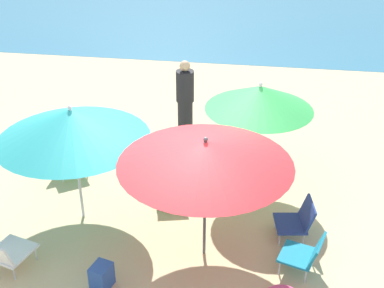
{
  "coord_description": "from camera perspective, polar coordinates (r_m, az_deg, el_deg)",
  "views": [
    {
      "loc": [
        1.07,
        -5.9,
        4.66
      ],
      "look_at": [
        -0.04,
        1.22,
        0.7
      ],
      "focal_mm": 47.54,
      "sensor_mm": 36.0,
      "label": 1
    }
  ],
  "objects": [
    {
      "name": "umbrella_green",
      "position": [
        7.8,
        7.6,
        5.18
      ],
      "size": [
        1.67,
        1.67,
        1.82
      ],
      "color": "silver",
      "rests_on": "ground_plane"
    },
    {
      "name": "beach_chair_d",
      "position": [
        7.07,
        -20.3,
        -11.31
      ],
      "size": [
        0.65,
        0.72,
        0.61
      ],
      "rotation": [
        0.0,
        0.0,
        1.29
      ],
      "color": "white",
      "rests_on": "ground_plane"
    },
    {
      "name": "beach_chair_c",
      "position": [
        7.35,
        11.77,
        -8.27
      ],
      "size": [
        0.57,
        0.56,
        0.58
      ],
      "rotation": [
        0.0,
        0.0,
        -2.99
      ],
      "color": "navy",
      "rests_on": "ground_plane"
    },
    {
      "name": "beach_chair_e",
      "position": [
        7.95,
        -2.32,
        -4.6
      ],
      "size": [
        0.58,
        0.62,
        0.55
      ],
      "rotation": [
        0.0,
        0.0,
        -1.33
      ],
      "color": "#33934C",
      "rests_on": "ground_plane"
    },
    {
      "name": "beach_chair_a",
      "position": [
        8.91,
        -13.67,
        -0.88
      ],
      "size": [
        0.77,
        0.79,
        0.7
      ],
      "rotation": [
        0.0,
        0.0,
        -0.96
      ],
      "color": "#33934C",
      "rests_on": "ground_plane"
    },
    {
      "name": "beach_chair_b",
      "position": [
        6.79,
        12.59,
        -11.9
      ],
      "size": [
        0.62,
        0.6,
        0.56
      ],
      "rotation": [
        0.0,
        0.0,
        2.84
      ],
      "color": "teal",
      "rests_on": "ground_plane"
    },
    {
      "name": "beach_bag",
      "position": [
        6.63,
        -10.1,
        -14.4
      ],
      "size": [
        0.28,
        0.31,
        0.33
      ],
      "primitive_type": "cube",
      "rotation": [
        0.0,
        0.0,
        4.45
      ],
      "color": "#2D519E",
      "rests_on": "ground_plane"
    },
    {
      "name": "umbrella_teal",
      "position": [
        7.14,
        -13.32,
        2.18
      ],
      "size": [
        2.14,
        2.14,
        1.83
      ],
      "color": "silver",
      "rests_on": "ground_plane"
    },
    {
      "name": "ground_plane",
      "position": [
        7.59,
        -1.15,
        -9.06
      ],
      "size": [
        40.0,
        40.0,
        0.0
      ],
      "primitive_type": "plane",
      "color": "#D3BC8C"
    },
    {
      "name": "umbrella_red",
      "position": [
        6.2,
        1.52,
        -1.0
      ],
      "size": [
        2.2,
        2.2,
        1.8
      ],
      "color": "#4C4C51",
      "rests_on": "ground_plane"
    },
    {
      "name": "person_a",
      "position": [
        9.33,
        -0.78,
        4.55
      ],
      "size": [
        0.33,
        0.33,
        1.65
      ],
      "rotation": [
        0.0,
        0.0,
        2.91
      ],
      "color": "black",
      "rests_on": "ground_plane"
    }
  ]
}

